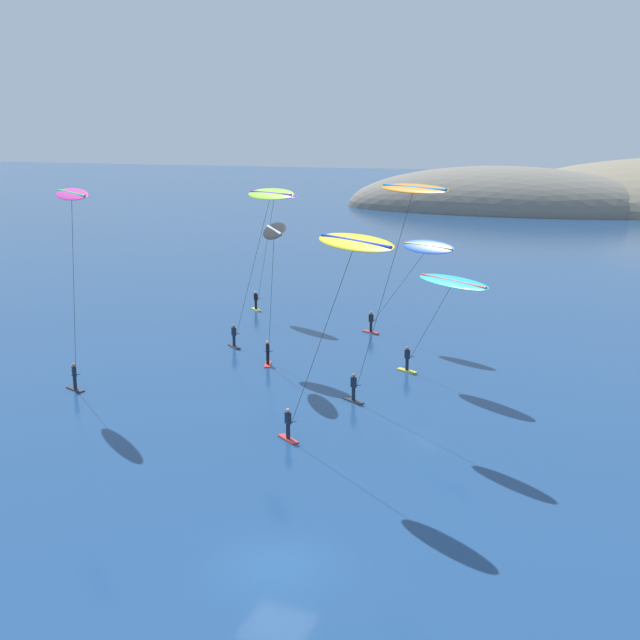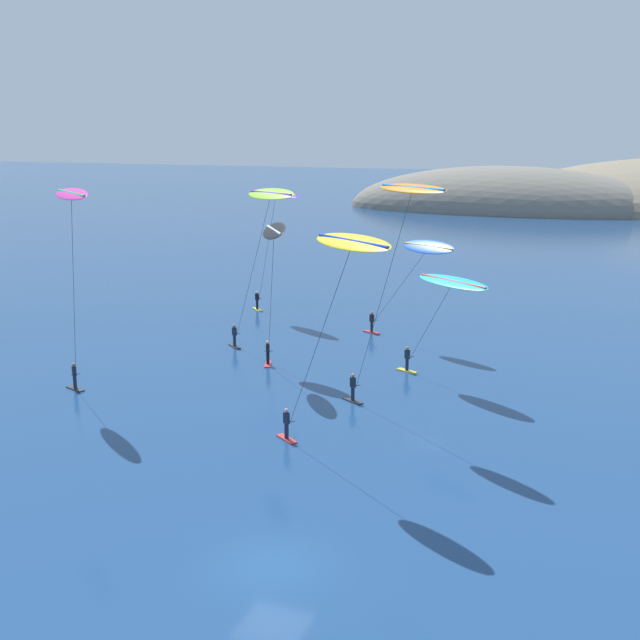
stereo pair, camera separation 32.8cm
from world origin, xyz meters
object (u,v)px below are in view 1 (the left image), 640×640
at_px(kitesurfer_magenta, 72,212).
at_px(kitesurfer_lime, 267,207).
at_px(kitesurfer_orange, 407,212).
at_px(kitesurfer_yellow, 348,261).
at_px(kitesurfer_purple, 273,203).
at_px(kitesurfer_black, 274,243).
at_px(kitesurfer_blue, 423,254).
at_px(kitesurfer_cyan, 449,288).

distance_m(kitesurfer_magenta, kitesurfer_lime, 13.55).
height_order(kitesurfer_orange, kitesurfer_lime, kitesurfer_orange).
bearing_deg(kitesurfer_orange, kitesurfer_lime, 144.13).
distance_m(kitesurfer_orange, kitesurfer_lime, 14.92).
bearing_deg(kitesurfer_yellow, kitesurfer_magenta, 166.95).
bearing_deg(kitesurfer_purple, kitesurfer_yellow, -59.33).
distance_m(kitesurfer_black, kitesurfer_blue, 12.99).
xyz_separation_m(kitesurfer_orange, kitesurfer_blue, (-3.21, 16.11, -4.62)).
distance_m(kitesurfer_orange, kitesurfer_yellow, 7.48).
height_order(kitesurfer_blue, kitesurfer_magenta, kitesurfer_magenta).
xyz_separation_m(kitesurfer_orange, kitesurfer_magenta, (-18.61, -3.13, -0.40)).
bearing_deg(kitesurfer_blue, kitesurfer_lime, -140.18).
bearing_deg(kitesurfer_yellow, kitesurfer_cyan, 84.87).
height_order(kitesurfer_black, kitesurfer_lime, kitesurfer_lime).
distance_m(kitesurfer_yellow, kitesurfer_lime, 19.75).
bearing_deg(kitesurfer_orange, kitesurfer_black, 152.57).
xyz_separation_m(kitesurfer_black, kitesurfer_purple, (-7.43, 15.93, 0.94)).
bearing_deg(kitesurfer_yellow, kitesurfer_purple, 120.67).
bearing_deg(kitesurfer_yellow, kitesurfer_lime, 125.66).
relative_size(kitesurfer_orange, kitesurfer_yellow, 1.16).
xyz_separation_m(kitesurfer_blue, kitesurfer_lime, (-8.86, -7.38, 3.70)).
bearing_deg(kitesurfer_blue, kitesurfer_purple, 160.62).
height_order(kitesurfer_yellow, kitesurfer_lime, kitesurfer_lime).
relative_size(kitesurfer_blue, kitesurfer_magenta, 0.66).
bearing_deg(kitesurfer_lime, kitesurfer_purple, 113.35).
relative_size(kitesurfer_magenta, kitesurfer_cyan, 1.80).
xyz_separation_m(kitesurfer_black, kitesurfer_orange, (9.98, -5.18, 2.76)).
distance_m(kitesurfer_black, kitesurfer_yellow, 15.70).
relative_size(kitesurfer_purple, kitesurfer_blue, 1.30).
bearing_deg(kitesurfer_magenta, kitesurfer_lime, 61.11).
relative_size(kitesurfer_black, kitesurfer_yellow, 0.89).
relative_size(kitesurfer_yellow, kitesurfer_lime, 0.95).
bearing_deg(kitesurfer_magenta, kitesurfer_cyan, 28.46).
relative_size(kitesurfer_purple, kitesurfer_lime, 0.90).
bearing_deg(kitesurfer_cyan, kitesurfer_purple, 142.90).
height_order(kitesurfer_black, kitesurfer_orange, kitesurfer_orange).
relative_size(kitesurfer_purple, kitesurfer_yellow, 0.95).
height_order(kitesurfer_orange, kitesurfer_yellow, kitesurfer_orange).
xyz_separation_m(kitesurfer_purple, kitesurfer_magenta, (-1.20, -24.24, 1.42)).
height_order(kitesurfer_blue, kitesurfer_yellow, kitesurfer_yellow).
bearing_deg(kitesurfer_orange, kitesurfer_purple, 129.53).
bearing_deg(kitesurfer_orange, kitesurfer_cyan, 84.15).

